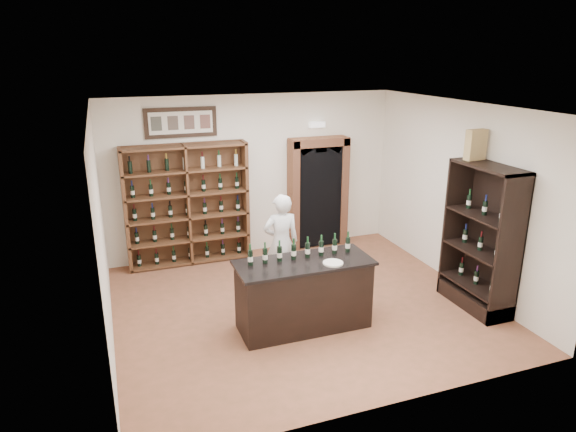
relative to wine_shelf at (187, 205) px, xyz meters
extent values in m
plane|color=#93523B|center=(1.30, -2.33, -1.10)|extent=(5.50, 5.50, 0.00)
plane|color=white|center=(1.30, -2.33, 1.90)|extent=(5.50, 5.50, 0.00)
cube|color=white|center=(1.30, 0.17, 0.40)|extent=(5.50, 0.04, 3.00)
cube|color=white|center=(-1.45, -2.33, 0.40)|extent=(0.04, 5.00, 3.00)
cube|color=white|center=(4.05, -2.33, 0.40)|extent=(0.04, 5.00, 3.00)
cube|color=brown|center=(0.00, 0.14, 0.00)|extent=(2.20, 0.02, 2.20)
cube|color=brown|center=(-1.07, -0.04, 0.00)|extent=(0.06, 0.38, 2.20)
cube|color=brown|center=(1.07, -0.04, 0.00)|extent=(0.06, 0.38, 2.20)
cube|color=brown|center=(0.00, -0.04, 0.00)|extent=(0.04, 0.38, 2.20)
cube|color=brown|center=(0.00, -0.04, -1.06)|extent=(2.18, 0.38, 0.04)
cube|color=brown|center=(0.00, -0.04, -0.64)|extent=(2.18, 0.38, 0.04)
cube|color=brown|center=(0.00, -0.04, -0.21)|extent=(2.18, 0.38, 0.03)
cube|color=brown|center=(0.00, -0.04, 0.21)|extent=(2.18, 0.38, 0.04)
cube|color=brown|center=(0.00, -0.04, 0.64)|extent=(2.18, 0.38, 0.04)
cube|color=brown|center=(0.00, -0.04, 1.06)|extent=(2.18, 0.38, 0.04)
cube|color=black|center=(0.00, 0.14, 1.45)|extent=(1.25, 0.04, 0.52)
cube|color=black|center=(2.55, 0.00, -0.04)|extent=(0.97, 0.29, 2.05)
cube|color=#AD6442|center=(2.04, -0.02, -0.02)|extent=(0.14, 0.35, 2.15)
cube|color=#AD6442|center=(3.06, -0.02, -0.02)|extent=(0.14, 0.35, 2.15)
cube|color=#AD6442|center=(2.55, -0.02, 0.99)|extent=(1.15, 0.35, 0.16)
cube|color=white|center=(2.55, 0.09, 1.30)|extent=(0.30, 0.10, 0.10)
cube|color=black|center=(1.10, -2.93, -0.63)|extent=(1.80, 0.70, 0.94)
cube|color=black|center=(1.10, -2.93, -0.12)|extent=(1.88, 0.78, 0.04)
cylinder|color=black|center=(0.38, -2.81, 0.01)|extent=(0.07, 0.07, 0.21)
cylinder|color=beige|center=(0.38, -2.81, -0.01)|extent=(0.07, 0.07, 0.07)
cylinder|color=#1A5027|center=(0.38, -2.81, 0.16)|extent=(0.03, 0.03, 0.09)
cylinder|color=black|center=(0.59, -2.81, 0.01)|extent=(0.07, 0.07, 0.21)
cylinder|color=beige|center=(0.59, -2.81, -0.01)|extent=(0.07, 0.07, 0.07)
cylinder|color=#1A5027|center=(0.59, -2.81, 0.16)|extent=(0.03, 0.03, 0.09)
cylinder|color=black|center=(0.79, -2.81, 0.01)|extent=(0.07, 0.07, 0.21)
cylinder|color=beige|center=(0.79, -2.81, -0.01)|extent=(0.07, 0.07, 0.07)
cylinder|color=#1A5027|center=(0.79, -2.81, 0.16)|extent=(0.03, 0.03, 0.09)
cylinder|color=black|center=(1.00, -2.81, 0.01)|extent=(0.07, 0.07, 0.21)
cylinder|color=beige|center=(1.00, -2.81, -0.01)|extent=(0.07, 0.07, 0.07)
cylinder|color=#1A5027|center=(1.00, -2.81, 0.16)|extent=(0.03, 0.03, 0.09)
cylinder|color=black|center=(1.20, -2.81, 0.01)|extent=(0.07, 0.07, 0.21)
cylinder|color=beige|center=(1.20, -2.81, -0.01)|extent=(0.07, 0.07, 0.07)
cylinder|color=#1A5027|center=(1.20, -2.81, 0.16)|extent=(0.03, 0.03, 0.09)
cylinder|color=black|center=(1.41, -2.81, 0.01)|extent=(0.07, 0.07, 0.21)
cylinder|color=beige|center=(1.41, -2.81, -0.01)|extent=(0.07, 0.07, 0.07)
cylinder|color=#1A5027|center=(1.41, -2.81, 0.16)|extent=(0.03, 0.03, 0.09)
cylinder|color=black|center=(1.61, -2.81, 0.01)|extent=(0.07, 0.07, 0.21)
cylinder|color=beige|center=(1.61, -2.81, -0.01)|extent=(0.07, 0.07, 0.07)
cylinder|color=#1A5027|center=(1.61, -2.81, 0.16)|extent=(0.03, 0.03, 0.09)
cylinder|color=black|center=(1.82, -2.81, 0.01)|extent=(0.07, 0.07, 0.21)
cylinder|color=beige|center=(1.82, -2.81, -0.01)|extent=(0.07, 0.07, 0.07)
cylinder|color=#1A5027|center=(1.82, -2.81, 0.16)|extent=(0.03, 0.03, 0.09)
cube|color=black|center=(4.02, -3.23, 0.00)|extent=(0.02, 1.20, 2.20)
cube|color=black|center=(3.79, -3.81, 0.00)|extent=(0.48, 0.04, 2.20)
cube|color=black|center=(3.79, -2.65, 0.00)|extent=(0.48, 0.04, 2.20)
cube|color=black|center=(3.79, -3.23, 1.08)|extent=(0.48, 1.20, 0.04)
cube|color=black|center=(3.79, -3.23, -0.98)|extent=(0.48, 1.20, 0.24)
cube|color=black|center=(3.79, -3.23, -0.75)|extent=(0.48, 1.16, 0.03)
cube|color=black|center=(3.79, -3.23, -0.20)|extent=(0.48, 1.16, 0.03)
cube|color=black|center=(3.79, -3.23, 0.35)|extent=(0.48, 1.16, 0.03)
imported|color=silver|center=(1.21, -1.67, -0.29)|extent=(0.61, 0.42, 1.61)
cylinder|color=beige|center=(1.44, -3.14, -0.09)|extent=(0.27, 0.27, 0.02)
cube|color=tan|center=(3.82, -2.85, 1.32)|extent=(0.33, 0.16, 0.45)
camera|label=1|loc=(-1.31, -8.93, 2.63)|focal=32.00mm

